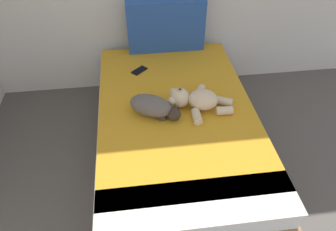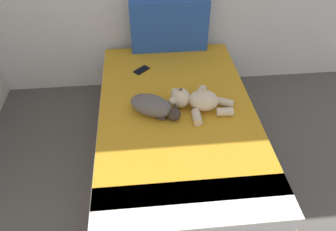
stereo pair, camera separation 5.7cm
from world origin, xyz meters
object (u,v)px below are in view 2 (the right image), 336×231
at_px(bed, 177,132).
at_px(cat, 153,106).
at_px(teddy_bear, 197,100).
at_px(cell_phone, 142,70).
at_px(patterned_cushion, 169,26).

xyz_separation_m(bed, cat, (-0.19, -0.03, 0.32)).
height_order(teddy_bear, cell_phone, teddy_bear).
xyz_separation_m(teddy_bear, cell_phone, (-0.41, 0.57, -0.07)).
distance_m(cat, cell_phone, 0.61).
xyz_separation_m(bed, patterned_cushion, (0.03, 0.93, 0.50)).
bearing_deg(teddy_bear, cell_phone, 125.96).
bearing_deg(bed, teddy_bear, 2.87).
xyz_separation_m(patterned_cushion, teddy_bear, (0.12, -0.93, -0.18)).
bearing_deg(bed, cell_phone, 114.17).
bearing_deg(patterned_cushion, teddy_bear, -82.48).
bearing_deg(teddy_bear, patterned_cushion, 97.52).
bearing_deg(teddy_bear, bed, -177.13).
xyz_separation_m(patterned_cushion, cat, (-0.22, -0.97, -0.18)).
distance_m(patterned_cushion, teddy_bear, 0.95).
height_order(cat, teddy_bear, teddy_bear).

